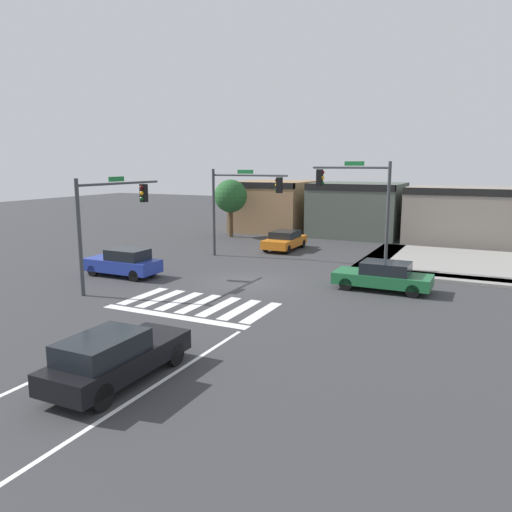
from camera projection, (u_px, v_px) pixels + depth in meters
ground_plane at (246, 282)px, 25.87m from camera, size 120.00×120.00×0.00m
crosswalk_near at (199, 304)px, 21.88m from camera, size 6.57×3.18×0.01m
lane_markings at (110, 365)px, 15.26m from camera, size 6.80×18.75×0.01m
bike_detector_marking at (166, 340)px, 17.36m from camera, size 1.17×1.17×0.01m
curb_corner_northeast at (439, 263)px, 30.56m from camera, size 10.00×10.60×0.15m
storefront_row at (356, 210)px, 42.08m from camera, size 22.69×6.95×4.46m
traffic_signal_southwest at (112, 209)px, 24.51m from camera, size 0.32×5.97×5.40m
traffic_signal_northeast at (359, 196)px, 27.65m from camera, size 4.40×0.32×6.16m
traffic_signal_northwest at (241, 196)px, 31.85m from camera, size 5.29×0.32×5.69m
car_green at (383, 276)px, 24.08m from camera, size 4.58×1.82×1.40m
car_blue at (124, 263)px, 27.12m from camera, size 4.17×1.72×1.51m
car_orange at (285, 240)px, 35.47m from camera, size 1.86×4.23×1.34m
car_black at (115, 357)px, 13.87m from camera, size 1.75×4.64×1.50m
roadside_tree at (231, 196)px, 41.29m from camera, size 2.72×2.72×4.76m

